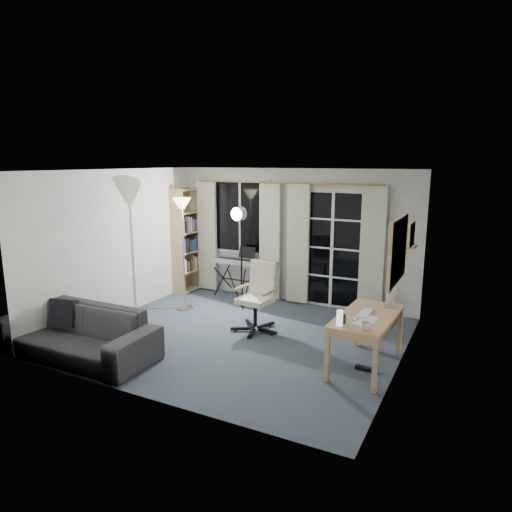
{
  "coord_description": "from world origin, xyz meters",
  "views": [
    {
      "loc": [
        3.08,
        -5.49,
        2.53
      ],
      "look_at": [
        0.1,
        0.35,
        1.15
      ],
      "focal_mm": 32.0,
      "sensor_mm": 36.0,
      "label": 1
    }
  ],
  "objects_px": {
    "bookshelf": "(190,242)",
    "monitor": "(392,288)",
    "studio_light": "(239,226)",
    "mug": "(366,325)",
    "torchiere_lamp": "(182,220)",
    "office_chair": "(260,290)",
    "keyboard_piano": "(244,263)",
    "desk": "(367,322)",
    "sofa": "(75,324)"
  },
  "relations": [
    {
      "from": "monitor",
      "to": "torchiere_lamp",
      "type": "bearing_deg",
      "value": 176.15
    },
    {
      "from": "desk",
      "to": "sofa",
      "type": "bearing_deg",
      "value": -155.42
    },
    {
      "from": "torchiere_lamp",
      "to": "desk",
      "type": "relative_size",
      "value": 1.49
    },
    {
      "from": "office_chair",
      "to": "monitor",
      "type": "relative_size",
      "value": 2.14
    },
    {
      "from": "mug",
      "to": "sofa",
      "type": "distance_m",
      "value": 3.7
    },
    {
      "from": "monitor",
      "to": "mug",
      "type": "relative_size",
      "value": 4.4
    },
    {
      "from": "office_chair",
      "to": "mug",
      "type": "relative_size",
      "value": 9.4
    },
    {
      "from": "office_chair",
      "to": "mug",
      "type": "xyz_separation_m",
      "value": [
        1.87,
        -1.08,
        0.12
      ]
    },
    {
      "from": "studio_light",
      "to": "sofa",
      "type": "relative_size",
      "value": 0.81
    },
    {
      "from": "keyboard_piano",
      "to": "sofa",
      "type": "relative_size",
      "value": 0.57
    },
    {
      "from": "torchiere_lamp",
      "to": "sofa",
      "type": "distance_m",
      "value": 2.51
    },
    {
      "from": "keyboard_piano",
      "to": "monitor",
      "type": "xyz_separation_m",
      "value": [
        2.91,
        -1.4,
        0.25
      ]
    },
    {
      "from": "mug",
      "to": "sofa",
      "type": "relative_size",
      "value": 0.05
    },
    {
      "from": "desk",
      "to": "mug",
      "type": "height_order",
      "value": "mug"
    },
    {
      "from": "keyboard_piano",
      "to": "studio_light",
      "type": "distance_m",
      "value": 0.92
    },
    {
      "from": "studio_light",
      "to": "sofa",
      "type": "xyz_separation_m",
      "value": [
        -0.93,
        -2.76,
        -1.01
      ]
    },
    {
      "from": "torchiere_lamp",
      "to": "desk",
      "type": "distance_m",
      "value": 3.59
    },
    {
      "from": "bookshelf",
      "to": "studio_light",
      "type": "distance_m",
      "value": 1.66
    },
    {
      "from": "torchiere_lamp",
      "to": "office_chair",
      "type": "relative_size",
      "value": 1.85
    },
    {
      "from": "bookshelf",
      "to": "sofa",
      "type": "xyz_separation_m",
      "value": [
        0.53,
        -3.36,
        -0.52
      ]
    },
    {
      "from": "office_chair",
      "to": "sofa",
      "type": "distance_m",
      "value": 2.62
    },
    {
      "from": "torchiere_lamp",
      "to": "studio_light",
      "type": "distance_m",
      "value": 0.96
    },
    {
      "from": "desk",
      "to": "office_chair",
      "type": "bearing_deg",
      "value": 164.36
    },
    {
      "from": "studio_light",
      "to": "mug",
      "type": "height_order",
      "value": "studio_light"
    },
    {
      "from": "bookshelf",
      "to": "monitor",
      "type": "xyz_separation_m",
      "value": [
        4.2,
        -1.51,
        -0.03
      ]
    },
    {
      "from": "studio_light",
      "to": "office_chair",
      "type": "distance_m",
      "value": 1.38
    },
    {
      "from": "office_chair",
      "to": "desk",
      "type": "bearing_deg",
      "value": -12.87
    },
    {
      "from": "desk",
      "to": "monitor",
      "type": "bearing_deg",
      "value": 69.07
    },
    {
      "from": "studio_light",
      "to": "desk",
      "type": "distance_m",
      "value": 3.01
    },
    {
      "from": "torchiere_lamp",
      "to": "monitor",
      "type": "xyz_separation_m",
      "value": [
        3.55,
        -0.41,
        -0.62
      ]
    },
    {
      "from": "monitor",
      "to": "sofa",
      "type": "height_order",
      "value": "monitor"
    },
    {
      "from": "bookshelf",
      "to": "desk",
      "type": "bearing_deg",
      "value": -24.1
    },
    {
      "from": "bookshelf",
      "to": "sofa",
      "type": "height_order",
      "value": "bookshelf"
    },
    {
      "from": "mug",
      "to": "bookshelf",
      "type": "bearing_deg",
      "value": 149.03
    },
    {
      "from": "keyboard_piano",
      "to": "studio_light",
      "type": "height_order",
      "value": "studio_light"
    },
    {
      "from": "mug",
      "to": "sofa",
      "type": "height_order",
      "value": "sofa"
    },
    {
      "from": "monitor",
      "to": "mug",
      "type": "xyz_separation_m",
      "value": [
        -0.1,
        -0.95,
        -0.2
      ]
    },
    {
      "from": "studio_light",
      "to": "mug",
      "type": "relative_size",
      "value": 16.28
    },
    {
      "from": "keyboard_piano",
      "to": "desk",
      "type": "distance_m",
      "value": 3.28
    },
    {
      "from": "desk",
      "to": "sofa",
      "type": "distance_m",
      "value": 3.75
    },
    {
      "from": "keyboard_piano",
      "to": "office_chair",
      "type": "height_order",
      "value": "office_chair"
    },
    {
      "from": "torchiere_lamp",
      "to": "sofa",
      "type": "bearing_deg",
      "value": -93.1
    },
    {
      "from": "bookshelf",
      "to": "desk",
      "type": "xyz_separation_m",
      "value": [
        4.01,
        -1.96,
        -0.37
      ]
    },
    {
      "from": "keyboard_piano",
      "to": "sofa",
      "type": "bearing_deg",
      "value": -100.51
    },
    {
      "from": "bookshelf",
      "to": "keyboard_piano",
      "type": "height_order",
      "value": "bookshelf"
    },
    {
      "from": "torchiere_lamp",
      "to": "keyboard_piano",
      "type": "xyz_separation_m",
      "value": [
        0.64,
        0.99,
        -0.86
      ]
    },
    {
      "from": "keyboard_piano",
      "to": "studio_light",
      "type": "relative_size",
      "value": 0.7
    },
    {
      "from": "desk",
      "to": "mug",
      "type": "distance_m",
      "value": 0.53
    },
    {
      "from": "office_chair",
      "to": "monitor",
      "type": "distance_m",
      "value": 1.99
    },
    {
      "from": "torchiere_lamp",
      "to": "keyboard_piano",
      "type": "relative_size",
      "value": 1.52
    }
  ]
}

